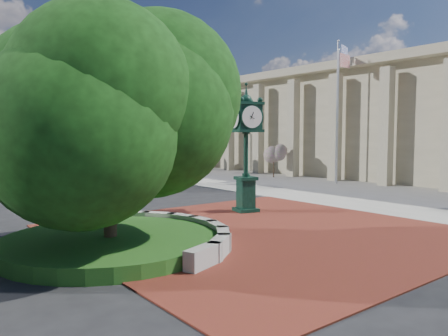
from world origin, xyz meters
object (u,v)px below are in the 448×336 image
(flagpole_b, at_px, (337,110))
(street_lamp_near, at_px, (64,106))
(parked_car, at_px, (8,158))
(flagpole_a, at_px, (338,115))
(post_clock, at_px, (246,143))

(flagpole_b, xyz_separation_m, street_lamp_near, (-11.57, 21.21, 0.94))
(flagpole_b, bearing_deg, parked_car, 111.85)
(parked_car, height_order, flagpole_a, flagpole_a)
(post_clock, bearing_deg, flagpole_a, 19.94)
(parked_car, bearing_deg, flagpole_b, -58.45)
(street_lamp_near, bearing_deg, flagpole_a, -64.02)
(post_clock, distance_m, parked_car, 39.19)
(flagpole_a, xyz_separation_m, flagpole_b, (0.87, 0.74, 0.41))
(post_clock, height_order, flagpole_a, flagpole_a)
(flagpole_a, bearing_deg, flagpole_b, 40.48)
(parked_car, distance_m, street_lamp_near, 14.02)
(parked_car, distance_m, flagpole_a, 37.31)
(street_lamp_near, bearing_deg, post_clock, -92.42)
(street_lamp_near, bearing_deg, parked_car, 99.28)
(flagpole_a, bearing_deg, street_lamp_near, 115.98)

